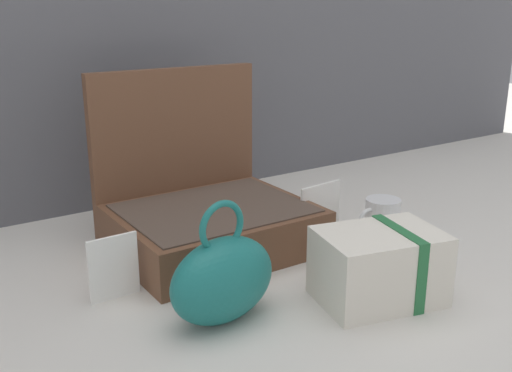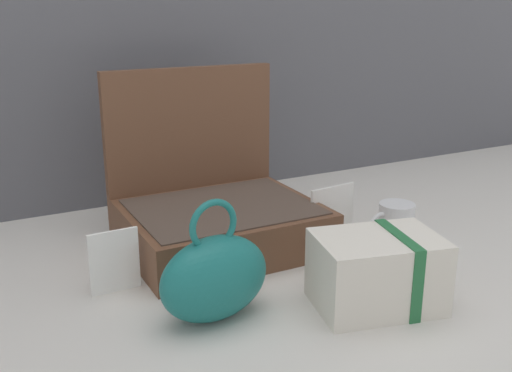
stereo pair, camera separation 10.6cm
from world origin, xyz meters
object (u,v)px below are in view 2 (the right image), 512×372
at_px(open_suitcase, 215,208).
at_px(coffee_mug, 395,222).
at_px(teal_pouch_handbag, 215,277).
at_px(cream_toiletry_bag, 379,271).
at_px(poster_card_right, 332,212).
at_px(info_card_left, 114,261).

relative_size(open_suitcase, coffee_mug, 3.52).
relative_size(teal_pouch_handbag, cream_toiletry_bag, 0.88).
distance_m(open_suitcase, poster_card_right, 0.26).
relative_size(coffee_mug, info_card_left, 0.96).
xyz_separation_m(open_suitcase, info_card_left, (-0.26, -0.13, -0.02)).
distance_m(teal_pouch_handbag, coffee_mug, 0.51).
distance_m(open_suitcase, coffee_mug, 0.40).
height_order(teal_pouch_handbag, coffee_mug, teal_pouch_handbag).
xyz_separation_m(teal_pouch_handbag, coffee_mug, (0.49, 0.13, -0.03)).
bearing_deg(info_card_left, poster_card_right, 2.44).
bearing_deg(info_card_left, teal_pouch_handbag, -55.94).
bearing_deg(poster_card_right, coffee_mug, -38.78).
bearing_deg(info_card_left, coffee_mug, -5.28).
relative_size(teal_pouch_handbag, info_card_left, 1.78).
distance_m(coffee_mug, poster_card_right, 0.14).
distance_m(teal_pouch_handbag, info_card_left, 0.21).
bearing_deg(open_suitcase, coffee_mug, -25.84).
height_order(coffee_mug, poster_card_right, poster_card_right).
xyz_separation_m(cream_toiletry_bag, info_card_left, (-0.39, 0.26, -0.00)).
height_order(open_suitcase, poster_card_right, open_suitcase).
bearing_deg(coffee_mug, teal_pouch_handbag, -165.38).
bearing_deg(coffee_mug, cream_toiletry_bag, -135.67).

